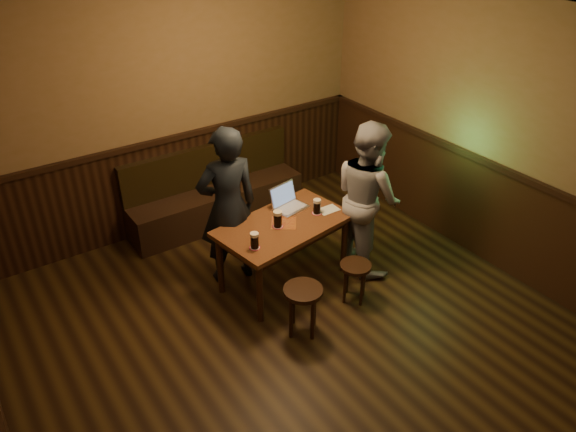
# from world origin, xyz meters

# --- Properties ---
(room) EXTENTS (5.04, 6.04, 2.84)m
(room) POSITION_xyz_m (0.00, 0.22, 1.20)
(room) COLOR black
(room) RESTS_ON ground
(bench) EXTENTS (2.20, 0.50, 0.95)m
(bench) POSITION_xyz_m (0.38, 2.75, 0.31)
(bench) COLOR black
(bench) RESTS_ON ground
(pub_table) EXTENTS (1.44, 0.96, 0.72)m
(pub_table) POSITION_xyz_m (0.38, 1.24, 0.62)
(pub_table) COLOR #562C18
(pub_table) RESTS_ON ground
(stool_left) EXTENTS (0.39, 0.39, 0.50)m
(stool_left) POSITION_xyz_m (0.09, 0.49, 0.40)
(stool_left) COLOR black
(stool_left) RESTS_ON ground
(stool_right) EXTENTS (0.33, 0.33, 0.42)m
(stool_right) POSITION_xyz_m (0.79, 0.59, 0.34)
(stool_right) COLOR black
(stool_right) RESTS_ON ground
(pint_left) EXTENTS (0.11, 0.11, 0.17)m
(pint_left) POSITION_xyz_m (-0.09, 1.02, 0.80)
(pint_left) COLOR #B11537
(pint_left) RESTS_ON pub_table
(pint_mid) EXTENTS (0.11, 0.11, 0.18)m
(pint_mid) POSITION_xyz_m (0.29, 1.22, 0.81)
(pint_mid) COLOR #B11537
(pint_mid) RESTS_ON pub_table
(pint_right) EXTENTS (0.10, 0.10, 0.16)m
(pint_right) POSITION_xyz_m (0.77, 1.21, 0.80)
(pint_right) COLOR #B11537
(pint_right) RESTS_ON pub_table
(laptop) EXTENTS (0.38, 0.33, 0.24)m
(laptop) POSITION_xyz_m (0.59, 1.48, 0.78)
(laptop) COLOR silver
(laptop) RESTS_ON pub_table
(menu) EXTENTS (0.22, 0.15, 0.00)m
(menu) POSITION_xyz_m (0.91, 1.19, 0.72)
(menu) COLOR silver
(menu) RESTS_ON pub_table
(person_suit) EXTENTS (0.69, 0.51, 1.72)m
(person_suit) POSITION_xyz_m (-0.04, 1.62, 0.86)
(person_suit) COLOR black
(person_suit) RESTS_ON ground
(person_grey) EXTENTS (0.76, 0.90, 1.66)m
(person_grey) POSITION_xyz_m (1.30, 1.03, 0.83)
(person_grey) COLOR gray
(person_grey) RESTS_ON ground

